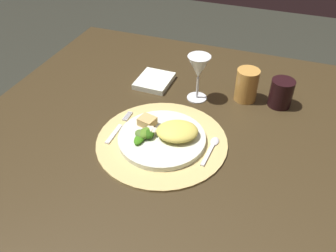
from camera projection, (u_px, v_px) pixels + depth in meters
name	position (u px, v px, depth m)	size (l,w,h in m)	color
dining_table	(187.00, 162.00, 1.12)	(1.27, 1.09, 0.72)	#382C18
placemat	(162.00, 141.00, 0.99)	(0.36, 0.36, 0.01)	tan
dinner_plate	(162.00, 138.00, 0.98)	(0.24, 0.24, 0.02)	silver
pasta_serving	(177.00, 131.00, 0.97)	(0.11, 0.09, 0.03)	#DFCD56
salad_greens	(145.00, 134.00, 0.97)	(0.07, 0.08, 0.02)	#4E6737
bread_piece	(147.00, 121.00, 1.01)	(0.04, 0.04, 0.02)	tan
fork	(118.00, 128.00, 1.02)	(0.01, 0.15, 0.00)	silver
spoon	(212.00, 146.00, 0.96)	(0.02, 0.12, 0.01)	silver
napkin	(154.00, 81.00, 1.23)	(0.11, 0.13, 0.02)	white
wine_glass	(199.00, 69.00, 1.09)	(0.07, 0.07, 0.15)	silver
amber_tumbler	(247.00, 85.00, 1.12)	(0.07, 0.07, 0.11)	#C48B3F
dark_tumbler	(281.00, 93.00, 1.10)	(0.07, 0.07, 0.09)	black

